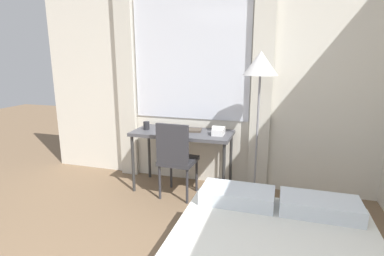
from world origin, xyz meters
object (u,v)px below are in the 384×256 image
Objects in this scene: desk_chair at (176,156)px; mug at (146,126)px; standing_lamp at (260,73)px; telephone at (218,131)px; book at (190,130)px; desk at (182,137)px.

desk_chair reaches higher than mug.
standing_lamp is 9.62× the size of telephone.
telephone is (-0.44, 0.03, -0.67)m from standing_lamp.
mug is (-0.54, -0.09, 0.04)m from book.
book is at bearing 9.07° from mug.
desk is at bearing -144.23° from book.
telephone is at bearing -0.08° from mug.
desk is 11.95× the size of mug.
telephone is (0.45, 0.21, 0.28)m from desk_chair.
standing_lamp is at bearing -7.91° from book.
desk is at bearing 176.34° from standing_lamp.
telephone is at bearing -13.17° from book.
mug is at bearing 178.86° from standing_lamp.
desk is 4.00× the size of book.
book is (0.07, 0.30, 0.25)m from desk_chair.
desk_chair is 0.57m from telephone.
standing_lamp is (0.89, -0.06, 0.78)m from desk.
book is at bearing 166.83° from telephone.
mug is at bearing -170.93° from book.
desk_chair is 1.31m from standing_lamp.
telephone is 0.38m from book.
book is 0.55m from mug.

